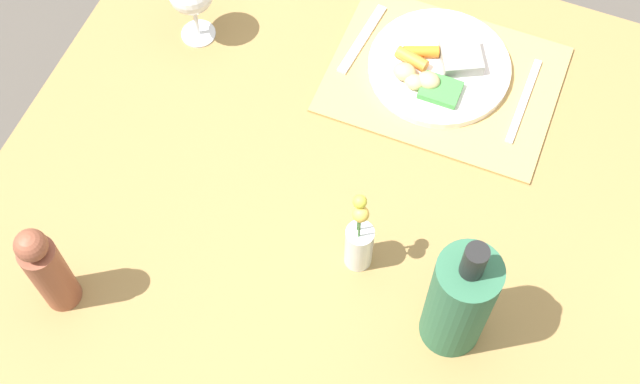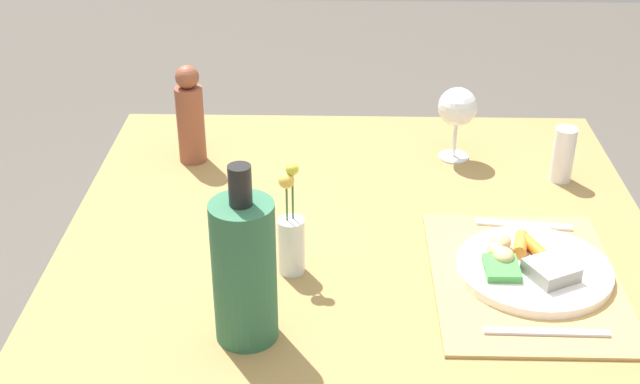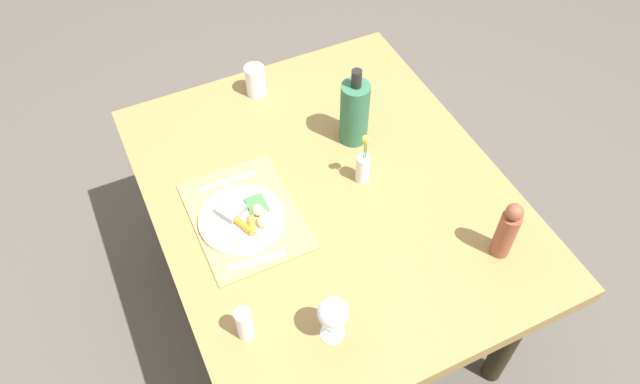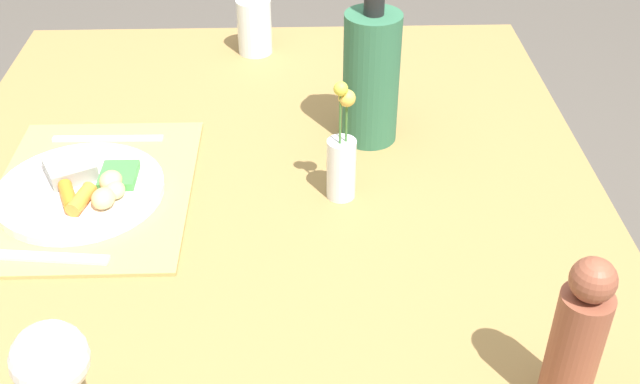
# 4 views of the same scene
# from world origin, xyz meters

# --- Properties ---
(ground_plane) EXTENTS (8.00, 8.00, 0.00)m
(ground_plane) POSITION_xyz_m (0.00, 0.00, 0.00)
(ground_plane) COLOR #534D46
(dining_table) EXTENTS (1.30, 1.07, 0.71)m
(dining_table) POSITION_xyz_m (0.00, 0.00, 0.63)
(dining_table) COLOR olive
(dining_table) RESTS_ON ground_plane
(placemat) EXTENTS (0.41, 0.31, 0.01)m
(placemat) POSITION_xyz_m (-0.02, -0.27, 0.71)
(placemat) COLOR tan
(placemat) RESTS_ON dining_table
(dinner_plate) EXTENTS (0.26, 0.26, 0.04)m
(dinner_plate) POSITION_xyz_m (-0.01, -0.28, 0.72)
(dinner_plate) COLOR white
(dinner_plate) RESTS_ON placemat
(fork) EXTENTS (0.02, 0.19, 0.00)m
(fork) POSITION_xyz_m (-0.17, -0.28, 0.71)
(fork) COLOR silver
(fork) RESTS_ON placemat
(knife) EXTENTS (0.04, 0.17, 0.00)m
(knife) POSITION_xyz_m (0.15, -0.30, 0.71)
(knife) COLOR silver
(knife) RESTS_ON placemat
(pepper_mill) EXTENTS (0.06, 0.06, 0.21)m
(pepper_mill) POSITION_xyz_m (0.41, 0.35, 0.81)
(pepper_mill) COLOR brown
(pepper_mill) RESTS_ON dining_table
(cooler_bottle) EXTENTS (0.09, 0.09, 0.29)m
(cooler_bottle) POSITION_xyz_m (-0.17, 0.17, 0.82)
(cooler_bottle) COLOR #2E6646
(cooler_bottle) RESTS_ON dining_table
(flower_vase) EXTENTS (0.05, 0.05, 0.20)m
(flower_vase) POSITION_xyz_m (0.00, 0.12, 0.77)
(flower_vase) COLOR silver
(flower_vase) RESTS_ON dining_table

